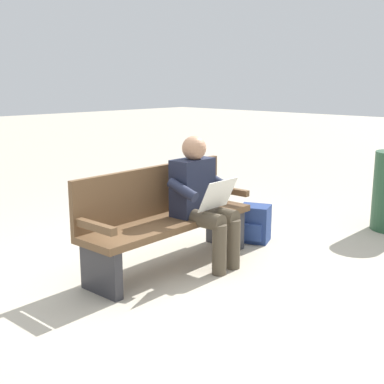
# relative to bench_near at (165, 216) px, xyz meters

# --- Properties ---
(ground_plane) EXTENTS (40.00, 40.00, 0.00)m
(ground_plane) POSITION_rel_bench_near_xyz_m (-0.00, 0.07, -0.46)
(ground_plane) COLOR #B7AD99
(bench_near) EXTENTS (1.82, 0.57, 0.90)m
(bench_near) POSITION_rel_bench_near_xyz_m (0.00, 0.00, 0.00)
(bench_near) COLOR brown
(bench_near) RESTS_ON ground
(person_seated) EXTENTS (0.58, 0.59, 1.18)m
(person_seated) POSITION_rel_bench_near_xyz_m (-0.25, 0.22, 0.17)
(person_seated) COLOR #1E2338
(person_seated) RESTS_ON ground
(backpack) EXTENTS (0.37, 0.38, 0.39)m
(backpack) POSITION_rel_bench_near_xyz_m (-1.13, 0.17, -0.27)
(backpack) COLOR navy
(backpack) RESTS_ON ground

